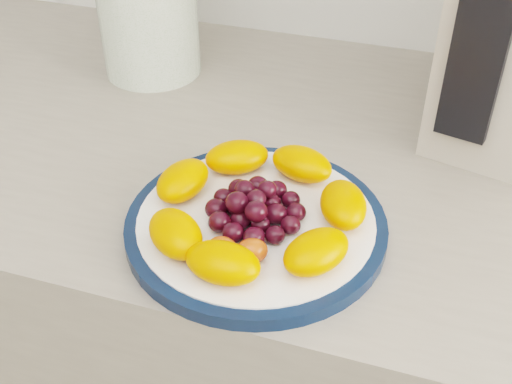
% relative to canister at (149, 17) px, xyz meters
% --- Properties ---
extents(counter, '(3.50, 0.60, 0.90)m').
position_rel_canister_xyz_m(counter, '(0.28, -0.12, -0.53)').
color(counter, gray).
rests_on(counter, floor).
extents(plate_rim, '(0.26, 0.26, 0.01)m').
position_rel_canister_xyz_m(plate_rim, '(0.25, -0.29, -0.07)').
color(plate_rim, '#091934').
rests_on(plate_rim, counter).
extents(plate_face, '(0.24, 0.24, 0.02)m').
position_rel_canister_xyz_m(plate_face, '(0.25, -0.29, -0.07)').
color(plate_face, white).
rests_on(plate_face, counter).
extents(canister, '(0.18, 0.18, 0.16)m').
position_rel_canister_xyz_m(canister, '(0.00, 0.00, 0.00)').
color(canister, '#37681C').
rests_on(canister, counter).
extents(appliance_panel, '(0.06, 0.03, 0.24)m').
position_rel_canister_xyz_m(appliance_panel, '(0.43, -0.12, 0.08)').
color(appliance_panel, black).
rests_on(appliance_panel, appliance_body).
extents(fruit_plate, '(0.23, 0.22, 0.04)m').
position_rel_canister_xyz_m(fruit_plate, '(0.25, -0.29, -0.05)').
color(fruit_plate, '#FF6F00').
rests_on(fruit_plate, plate_face).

